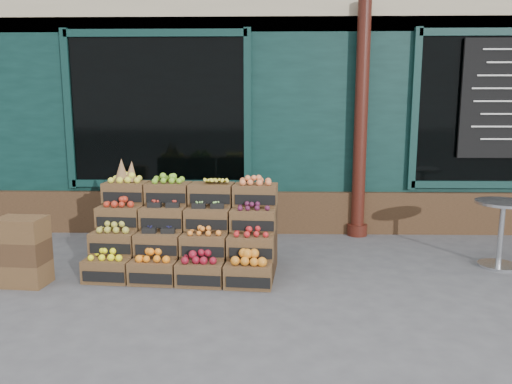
{
  "coord_description": "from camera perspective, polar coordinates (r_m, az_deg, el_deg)",
  "views": [
    {
      "loc": [
        -0.08,
        -4.84,
        1.81
      ],
      "look_at": [
        -0.2,
        0.7,
        0.85
      ],
      "focal_mm": 35.0,
      "sensor_mm": 36.0,
      "label": 1
    }
  ],
  "objects": [
    {
      "name": "spare_crates",
      "position": [
        5.62,
        -25.1,
        -6.16
      ],
      "size": [
        0.5,
        0.37,
        0.7
      ],
      "rotation": [
        0.0,
        0.0,
        -0.09
      ],
      "color": "brown",
      "rests_on": "ground"
    },
    {
      "name": "bistro_table",
      "position": [
        6.26,
        26.24,
        -3.52
      ],
      "size": [
        0.6,
        0.6,
        0.76
      ],
      "rotation": [
        0.0,
        0.0,
        0.05
      ],
      "color": "#B5B6BC",
      "rests_on": "ground"
    },
    {
      "name": "shopkeeper",
      "position": [
        7.85,
        -13.53,
        4.04
      ],
      "size": [
        0.87,
        0.67,
        2.11
      ],
      "primitive_type": "imported",
      "rotation": [
        0.0,
        0.0,
        3.38
      ],
      "color": "#154A22",
      "rests_on": "ground"
    },
    {
      "name": "shop_facade",
      "position": [
        9.96,
        1.78,
        13.22
      ],
      "size": [
        12.0,
        6.24,
        4.8
      ],
      "color": "#0C2A26",
      "rests_on": "ground"
    },
    {
      "name": "crate_display",
      "position": [
        5.57,
        -8.0,
        -5.16
      ],
      "size": [
        2.04,
        1.12,
        1.23
      ],
      "rotation": [
        0.0,
        0.0,
        -0.09
      ],
      "color": "brown",
      "rests_on": "ground"
    },
    {
      "name": "ground",
      "position": [
        5.16,
        2.08,
        -10.69
      ],
      "size": [
        60.0,
        60.0,
        0.0
      ],
      "primitive_type": "plane",
      "color": "#4D4D50",
      "rests_on": "ground"
    }
  ]
}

